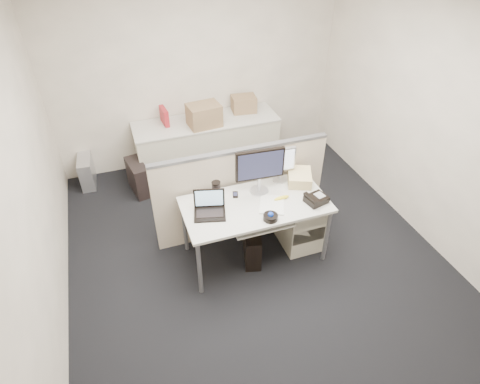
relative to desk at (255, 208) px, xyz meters
name	(u,v)px	position (x,y,z in m)	size (l,w,h in m)	color
floor	(254,254)	(0.00, 0.00, -0.67)	(4.00, 4.50, 0.01)	black
wall_back	(197,70)	(0.00, 2.25, 0.69)	(4.00, 0.02, 2.70)	silver
wall_front	(415,369)	(0.00, -2.25, 0.69)	(4.00, 0.02, 2.70)	silver
wall_left	(25,194)	(-2.00, 0.00, 0.69)	(0.02, 4.50, 2.70)	silver
wall_right	(432,120)	(2.00, 0.00, 0.69)	(0.02, 4.50, 2.70)	silver
desk	(255,208)	(0.00, 0.00, 0.00)	(1.50, 0.75, 0.73)	silver
keyboard_tray	(262,223)	(0.00, -0.18, -0.04)	(0.62, 0.32, 0.02)	silver
drawer_pedestal	(298,219)	(0.55, 0.05, -0.34)	(0.40, 0.55, 0.65)	beige
cubicle_partition	(241,193)	(0.00, 0.45, -0.11)	(2.00, 0.06, 1.10)	#C1AF98
back_counter	(207,145)	(0.00, 1.93, -0.30)	(2.00, 0.60, 0.72)	beige
monitor_main	(260,172)	(0.11, 0.18, 0.32)	(0.51, 0.20, 0.51)	black
monitor_small	(281,165)	(0.40, 0.30, 0.26)	(0.33, 0.16, 0.40)	#B7B7BC
laptop	(209,206)	(-0.49, -0.02, 0.18)	(0.31, 0.23, 0.23)	black
trackball	(271,217)	(0.05, -0.28, 0.09)	(0.14, 0.14, 0.06)	black
desk_phone	(316,199)	(0.60, -0.18, 0.10)	(0.21, 0.18, 0.07)	black
paper_stack	(272,205)	(0.15, -0.08, 0.07)	(0.24, 0.31, 0.01)	silver
sticky_pad	(272,199)	(0.18, 0.00, 0.07)	(0.09, 0.09, 0.01)	gold
travel_mug	(216,191)	(-0.35, 0.22, 0.16)	(0.09, 0.09, 0.19)	black
banana	(282,198)	(0.28, -0.03, 0.09)	(0.18, 0.04, 0.04)	#F7EC48
cellphone	(235,195)	(-0.15, 0.20, 0.07)	(0.05, 0.10, 0.01)	black
manila_folders	(299,177)	(0.59, 0.20, 0.12)	(0.25, 0.32, 0.12)	#E5D586
keyboard	(258,224)	(-0.05, -0.22, -0.02)	(0.47, 0.17, 0.03)	black
pc_tower_desk	(252,245)	(-0.05, -0.05, -0.47)	(0.17, 0.42, 0.39)	black
pc_tower_spare_dark	(138,177)	(-1.05, 1.63, -0.44)	(0.19, 0.47, 0.44)	black
pc_tower_spare_silver	(87,172)	(-1.70, 2.03, -0.46)	(0.17, 0.44, 0.41)	#B7B7BC
cardboard_box_left	(204,116)	(-0.05, 1.81, 0.21)	(0.42, 0.32, 0.32)	#8D704F
cardboard_box_right	(244,104)	(0.60, 2.05, 0.18)	(0.34, 0.26, 0.24)	#8D704F
red_binder	(164,117)	(-0.55, 2.03, 0.18)	(0.06, 0.26, 0.25)	maroon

